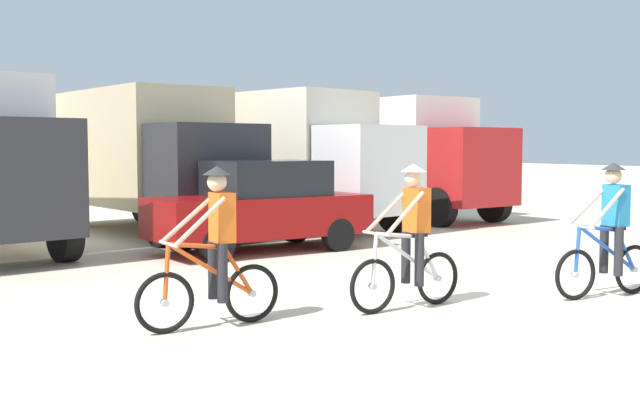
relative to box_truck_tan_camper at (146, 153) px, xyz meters
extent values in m
plane|color=beige|center=(1.50, -9.64, -1.87)|extent=(120.00, 120.00, 0.00)
cube|color=#2D2D33|center=(-3.76, -4.15, -0.37)|extent=(2.43, 1.86, 2.00)
cube|color=black|center=(-3.63, -4.84, -0.02)|extent=(2.01, 0.43, 0.80)
cylinder|color=black|center=(-2.77, -3.87, -1.37)|extent=(0.49, 1.04, 1.00)
cube|color=#CCB78E|center=(-0.08, 0.57, 0.13)|extent=(3.09, 5.48, 2.70)
cube|color=#2D2D33|center=(0.39, -2.80, -0.37)|extent=(2.38, 1.79, 2.00)
cube|color=black|center=(0.48, -3.49, -0.02)|extent=(2.02, 0.36, 0.80)
cylinder|color=black|center=(1.38, -2.56, -1.37)|extent=(0.45, 1.03, 1.00)
cylinder|color=black|center=(-0.64, -2.84, -1.37)|extent=(0.45, 1.03, 1.00)
cylinder|color=black|center=(0.70, 2.38, -1.37)|extent=(0.45, 1.03, 1.00)
cylinder|color=black|center=(-1.32, 2.10, -1.37)|extent=(0.45, 1.03, 1.00)
cube|color=beige|center=(3.29, -0.15, 0.13)|extent=(3.47, 5.60, 2.70)
cube|color=silver|center=(4.02, -3.47, -0.37)|extent=(2.47, 1.94, 2.00)
cube|color=black|center=(4.17, -4.16, -0.02)|extent=(1.99, 0.52, 0.80)
cylinder|color=black|center=(5.00, -3.16, -1.37)|extent=(0.53, 1.05, 1.00)
cylinder|color=black|center=(3.00, -3.60, -1.37)|extent=(0.53, 1.05, 1.00)
cylinder|color=black|center=(3.92, 1.72, -1.37)|extent=(0.53, 1.05, 1.00)
cylinder|color=black|center=(1.93, 1.28, -1.37)|extent=(0.53, 1.05, 1.00)
cube|color=white|center=(7.38, 0.63, 0.13)|extent=(2.86, 5.40, 2.70)
cube|color=#B21E1E|center=(7.68, -2.75, -0.37)|extent=(2.33, 1.69, 2.00)
cube|color=black|center=(7.75, -3.45, -0.02)|extent=(2.02, 0.26, 0.80)
cylinder|color=black|center=(8.69, -2.56, -1.37)|extent=(0.41, 1.02, 1.00)
cylinder|color=black|center=(6.66, -2.75, -1.37)|extent=(0.41, 1.02, 1.00)
cylinder|color=black|center=(8.24, 2.41, -1.37)|extent=(0.41, 1.02, 1.00)
cylinder|color=black|center=(6.21, 2.22, -1.37)|extent=(0.41, 1.02, 1.00)
cube|color=maroon|center=(0.75, -4.49, -1.17)|extent=(4.29, 1.99, 0.76)
cube|color=black|center=(0.89, -4.48, -0.45)|extent=(2.19, 1.71, 0.68)
cylinder|color=black|center=(-0.51, -5.34, -1.55)|extent=(0.65, 0.26, 0.64)
cylinder|color=black|center=(-0.60, -3.78, -1.55)|extent=(0.65, 0.26, 0.64)
cylinder|color=black|center=(2.09, -5.19, -1.55)|extent=(0.65, 0.26, 0.64)
cylinder|color=black|center=(2.00, -3.63, -1.55)|extent=(0.65, 0.26, 0.64)
torus|color=black|center=(-3.04, -9.79, -1.53)|extent=(0.68, 0.06, 0.68)
cylinder|color=silver|center=(-3.04, -9.79, -1.53)|extent=(0.08, 0.08, 0.08)
torus|color=black|center=(-1.99, -9.78, -1.53)|extent=(0.68, 0.06, 0.68)
cylinder|color=silver|center=(-1.99, -9.78, -1.53)|extent=(0.08, 0.08, 0.08)
cylinder|color=#E05119|center=(-2.49, -9.79, -1.21)|extent=(1.03, 0.05, 0.68)
cylinder|color=#E05119|center=(-2.66, -9.79, -0.93)|extent=(0.66, 0.05, 0.13)
cylinder|color=#E05119|center=(-2.16, -9.78, -1.25)|extent=(0.39, 0.05, 0.59)
cylinder|color=#E05119|center=(-3.01, -9.79, -1.21)|extent=(0.10, 0.05, 0.64)
cylinder|color=silver|center=(-2.99, -9.79, -0.89)|extent=(0.04, 0.52, 0.04)
cube|color=black|center=(-2.33, -9.78, -0.94)|extent=(0.24, 0.12, 0.06)
cube|color=orange|center=(-2.35, -9.79, -0.63)|extent=(0.20, 0.32, 0.56)
sphere|color=beige|center=(-2.41, -9.79, -0.23)|extent=(0.22, 0.22, 0.22)
cone|color=#333333|center=(-2.41, -9.79, -0.10)|extent=(0.32, 0.32, 0.10)
cylinder|color=#26262B|center=(-2.41, -9.92, -1.24)|extent=(0.12, 0.12, 0.66)
cylinder|color=#26262B|center=(-2.41, -9.66, -1.24)|extent=(0.12, 0.12, 0.66)
cylinder|color=beige|center=(-2.69, -9.97, -0.65)|extent=(0.63, 0.09, 0.53)
cylinder|color=beige|center=(-2.69, -9.61, -0.65)|extent=(0.63, 0.09, 0.53)
torus|color=black|center=(-0.53, -10.14, -1.53)|extent=(0.68, 0.09, 0.68)
cylinder|color=silver|center=(-0.53, -10.14, -1.53)|extent=(0.08, 0.08, 0.08)
torus|color=black|center=(0.51, -10.10, -1.53)|extent=(0.68, 0.09, 0.68)
cylinder|color=silver|center=(0.51, -10.10, -1.53)|extent=(0.08, 0.08, 0.08)
cylinder|color=silver|center=(0.02, -10.12, -1.21)|extent=(1.03, 0.09, 0.68)
cylinder|color=silver|center=(-0.16, -10.12, -0.93)|extent=(0.66, 0.08, 0.13)
cylinder|color=silver|center=(0.34, -10.10, -1.25)|extent=(0.39, 0.07, 0.59)
cylinder|color=silver|center=(-0.51, -10.14, -1.21)|extent=(0.10, 0.05, 0.64)
cylinder|color=silver|center=(-0.48, -10.14, -0.89)|extent=(0.06, 0.52, 0.04)
cube|color=black|center=(0.17, -10.11, -0.94)|extent=(0.24, 0.13, 0.06)
cube|color=orange|center=(0.15, -10.11, -0.63)|extent=(0.21, 0.33, 0.56)
sphere|color=beige|center=(0.09, -10.11, -0.23)|extent=(0.22, 0.22, 0.22)
cone|color=silver|center=(0.09, -10.11, -0.10)|extent=(0.32, 0.32, 0.10)
cylinder|color=#26262B|center=(0.10, -10.24, -1.24)|extent=(0.12, 0.12, 0.66)
cylinder|color=#26262B|center=(0.08, -9.98, -1.24)|extent=(0.12, 0.12, 0.66)
cylinder|color=beige|center=(-0.18, -10.31, -0.65)|extent=(0.63, 0.12, 0.53)
cylinder|color=beige|center=(-0.19, -9.95, -0.65)|extent=(0.63, 0.07, 0.53)
torus|color=black|center=(2.25, -10.82, -1.53)|extent=(0.68, 0.13, 0.68)
cylinder|color=silver|center=(2.25, -10.82, -1.53)|extent=(0.09, 0.09, 0.08)
torus|color=black|center=(3.30, -10.93, -1.53)|extent=(0.68, 0.13, 0.68)
cylinder|color=silver|center=(3.30, -10.93, -1.53)|extent=(0.09, 0.09, 0.08)
cylinder|color=blue|center=(2.80, -10.88, -1.21)|extent=(1.03, 0.16, 0.68)
cylinder|color=blue|center=(2.63, -10.86, -0.93)|extent=(0.66, 0.12, 0.13)
cylinder|color=blue|center=(3.13, -10.92, -1.25)|extent=(0.39, 0.09, 0.59)
cylinder|color=blue|center=(2.28, -10.83, -1.21)|extent=(0.10, 0.06, 0.64)
cylinder|color=silver|center=(2.30, -10.83, -0.89)|extent=(0.09, 0.52, 0.04)
cube|color=black|center=(2.96, -10.90, -0.94)|extent=(0.25, 0.14, 0.06)
cube|color=teal|center=(2.94, -10.90, -0.63)|extent=(0.23, 0.34, 0.56)
sphere|color=beige|center=(2.88, -10.89, -0.23)|extent=(0.22, 0.22, 0.22)
cone|color=#333333|center=(2.88, -10.89, -0.10)|extent=(0.32, 0.32, 0.10)
cylinder|color=#26262B|center=(2.86, -11.02, -1.24)|extent=(0.12, 0.12, 0.66)
cylinder|color=#26262B|center=(2.89, -10.76, -1.24)|extent=(0.12, 0.12, 0.66)
cylinder|color=beige|center=(2.58, -11.04, -0.65)|extent=(0.63, 0.07, 0.53)
cylinder|color=beige|center=(2.62, -10.68, -0.65)|extent=(0.63, 0.16, 0.53)
camera|label=1|loc=(-5.82, -17.71, 0.17)|focal=43.12mm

